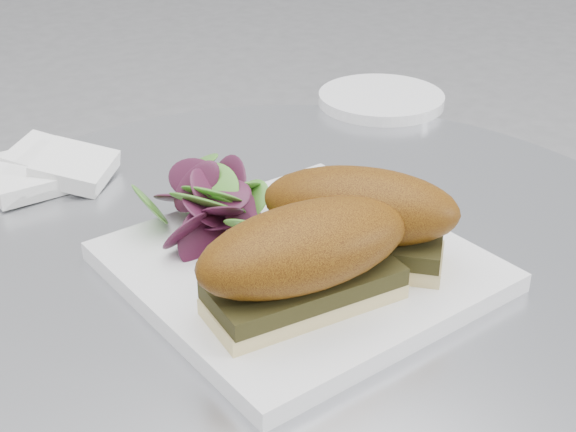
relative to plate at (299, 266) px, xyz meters
name	(u,v)px	position (x,y,z in m)	size (l,w,h in m)	color
plate	(299,266)	(0.00, 0.00, 0.00)	(0.26, 0.26, 0.02)	white
sandwich_left	(305,257)	(-0.03, -0.06, 0.05)	(0.17, 0.09, 0.08)	#D6C485
sandwich_right	(360,216)	(0.04, -0.03, 0.05)	(0.16, 0.16, 0.08)	#D6C485
salad	(212,204)	(-0.04, 0.08, 0.03)	(0.12, 0.12, 0.05)	#599731
napkin	(53,175)	(-0.11, 0.28, 0.00)	(0.12, 0.12, 0.02)	white
saucer	(381,99)	(0.30, 0.27, 0.00)	(0.16, 0.16, 0.01)	white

